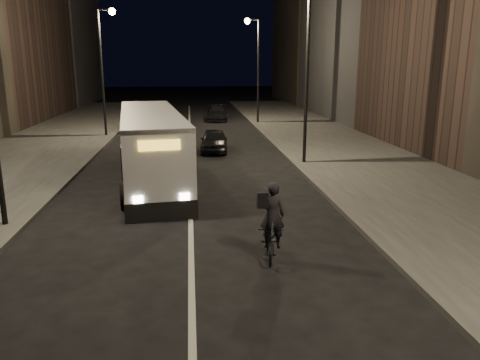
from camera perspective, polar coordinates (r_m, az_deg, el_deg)
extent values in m
plane|color=black|center=(11.25, -5.94, -11.90)|extent=(180.00, 180.00, 0.00)
cube|color=#323230|center=(26.00, 12.98, 3.06)|extent=(7.00, 70.00, 0.16)
cube|color=#323230|center=(26.04, -25.18, 2.08)|extent=(7.00, 70.00, 0.16)
cylinder|color=black|center=(22.80, 8.14, 12.10)|extent=(0.16, 0.16, 8.00)
cylinder|color=black|center=(38.52, 2.23, 13.02)|extent=(0.16, 0.16, 8.00)
cube|color=black|center=(38.58, 1.60, 18.97)|extent=(0.90, 0.08, 0.08)
sphere|color=#FFD18C|center=(38.52, 0.89, 18.83)|extent=(0.44, 0.44, 0.44)
cylinder|color=black|center=(32.61, -16.47, 12.26)|extent=(0.16, 0.16, 8.00)
cube|color=black|center=(32.69, -16.17, 19.32)|extent=(0.90, 0.08, 0.08)
sphere|color=#FFD18C|center=(32.61, -15.33, 19.21)|extent=(0.44, 0.44, 0.44)
cube|color=silver|center=(20.10, -10.77, 3.98)|extent=(3.66, 11.12, 2.91)
cube|color=black|center=(20.04, -10.83, 5.13)|extent=(3.68, 10.77, 1.05)
cube|color=silver|center=(19.91, -10.96, 7.97)|extent=(3.68, 11.12, 0.16)
cube|color=gold|center=(14.56, -9.83, 4.19)|extent=(1.28, 0.27, 0.32)
cylinder|color=black|center=(16.58, -13.85, -1.91)|extent=(0.43, 0.94, 0.91)
cylinder|color=black|center=(16.70, -6.03, -1.45)|extent=(0.43, 0.94, 0.91)
cylinder|color=black|center=(23.67, -13.85, 2.86)|extent=(0.43, 0.94, 0.91)
cylinder|color=black|center=(23.75, -8.36, 3.16)|extent=(0.43, 0.94, 0.91)
imported|color=black|center=(12.21, 3.73, -7.27)|extent=(0.88, 1.86, 0.94)
imported|color=black|center=(11.77, 3.95, -4.28)|extent=(0.68, 0.50, 1.72)
imported|color=black|center=(26.63, -3.19, 4.84)|extent=(1.72, 3.74, 1.24)
imported|color=#363638|center=(36.04, -11.95, 7.16)|extent=(2.07, 4.51, 1.43)
imported|color=black|center=(41.24, -2.83, 8.18)|extent=(2.03, 4.48, 1.27)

